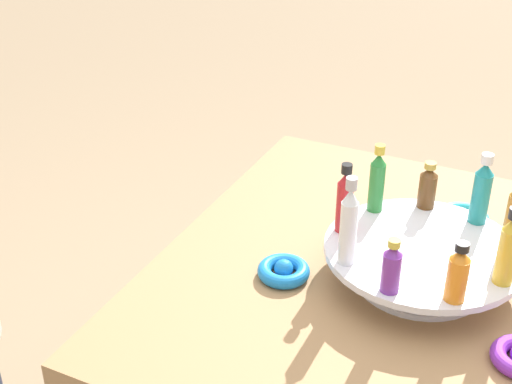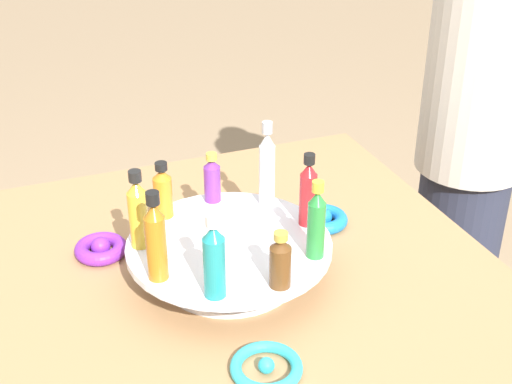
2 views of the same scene
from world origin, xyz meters
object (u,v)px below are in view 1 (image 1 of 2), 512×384
Objects in this scene: bottle_purple at (392,268)px; ribbon_bow_teal at (463,217)px; bottle_orange at (458,274)px; ribbon_bow_blue at (284,271)px; bottle_green at (377,181)px; bottle_gold at (508,249)px; display_stand at (421,260)px; bottle_teal at (482,191)px; bottle_brown at (428,187)px; bottle_red at (345,201)px; bottle_clear at (349,224)px.

ribbon_bow_teal is at bearing 82.94° from bottle_purple.
ribbon_bow_blue is at bearing 174.71° from bottle_orange.
bottle_green is at bearing 59.86° from ribbon_bow_blue.
bottle_gold reaches higher than ribbon_bow_blue.
ribbon_bow_blue is at bearing -120.14° from bottle_green.
bottle_teal reaches higher than display_stand.
ribbon_bow_blue is at bearing -128.76° from bottle_brown.
bottle_red reaches higher than display_stand.
bottle_brown is at bearing 52.64° from bottle_red.
bottle_gold is at bearing -27.36° from bottle_green.
bottle_teal reaches higher than ribbon_bow_teal.
bottle_gold is at bearing 32.64° from bottle_purple.
ribbon_bow_teal is (0.03, 0.23, -0.03)m from display_stand.
ribbon_bow_blue is (-0.34, -0.05, -0.11)m from bottle_gold.
ribbon_bow_teal is at bearing 68.09° from bottle_clear.
ribbon_bow_teal is 0.40m from ribbon_bow_blue.
bottle_gold reaches higher than display_stand.
bottle_brown is 0.15m from ribbon_bow_teal.
bottle_green is at bearing 92.64° from bottle_clear.
bottle_clear reaches higher than bottle_gold.
bottle_purple is 0.18m from bottle_gold.
bottle_green is at bearing 152.64° from bottle_gold.
bottle_clear is 0.10m from bottle_purple.
ribbon_bow_teal is (0.17, 0.23, -0.12)m from bottle_red.
bottle_purple is (-0.08, -0.26, -0.02)m from bottle_teal.
bottle_brown is at bearing 112.64° from bottle_orange.
bottle_green reaches higher than ribbon_bow_blue.
bottle_brown is (-0.09, 0.01, -0.02)m from bottle_teal.
ribbon_bow_blue is (-0.27, -0.21, -0.11)m from bottle_teal.
bottle_orange is at bearing -47.36° from bottle_green.
bottle_clear is 1.53× the size of ribbon_bow_teal.
bottle_clear is 1.54× the size of bottle_orange.
bottle_gold is at bearing 8.09° from ribbon_bow_blue.
ribbon_bow_teal is (0.13, 0.32, -0.13)m from bottle_clear.
ribbon_bow_blue is at bearing 178.08° from bottle_clear.
display_stand is 2.51× the size of bottle_teal.
bottle_orange is 0.36m from ribbon_bow_teal.
bottle_purple reaches higher than bottle_brown.
bottle_green reaches higher than ribbon_bow_teal.
ribbon_bow_teal is (-0.05, 0.34, -0.10)m from bottle_orange.
bottle_teal is 0.16m from ribbon_bow_teal.
bottle_orange is at bearing -7.36° from bottle_clear.
bottle_teal is at bearing 52.64° from bottle_clear.
display_stand reaches higher than ribbon_bow_teal.
bottle_red is at bearing 112.64° from bottle_clear.
bottle_red is at bearing -177.36° from display_stand.
ribbon_bow_teal is (0.06, 0.09, -0.10)m from bottle_brown.
bottle_orange is 0.10m from bottle_gold.
bottle_clear reaches higher than bottle_orange.
bottle_red is at bearing 48.99° from ribbon_bow_blue.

